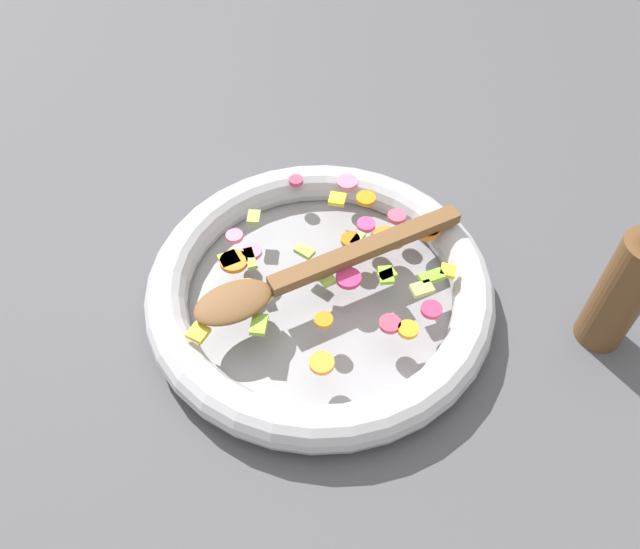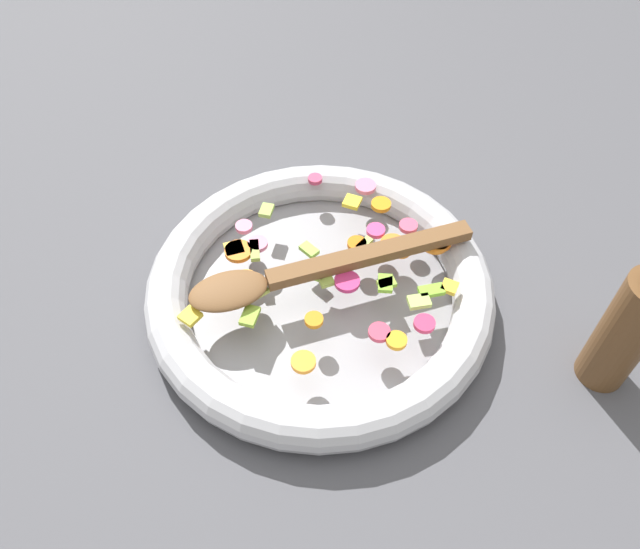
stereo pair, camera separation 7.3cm
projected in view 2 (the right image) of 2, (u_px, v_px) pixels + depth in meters
ground_plane at (320, 300)px, 0.77m from camera, size 4.00×4.00×0.00m
skillet at (320, 289)px, 0.75m from camera, size 0.42×0.42×0.05m
chopped_vegetables at (341, 262)px, 0.74m from camera, size 0.30×0.31×0.01m
wooden_spoon at (305, 271)px, 0.71m from camera, size 0.32×0.20×0.01m
pepper_mill at (627, 329)px, 0.64m from camera, size 0.05×0.05×0.19m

